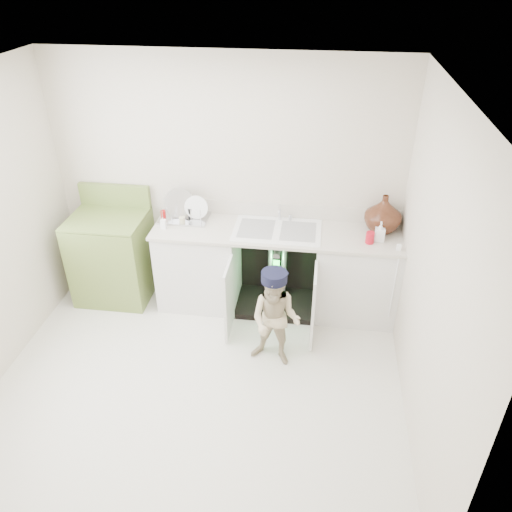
{
  "coord_description": "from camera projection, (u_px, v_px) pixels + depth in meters",
  "views": [
    {
      "loc": [
        0.92,
        -3.04,
        3.24
      ],
      "look_at": [
        0.41,
        0.7,
        0.9
      ],
      "focal_mm": 35.0,
      "sensor_mm": 36.0,
      "label": 1
    }
  ],
  "objects": [
    {
      "name": "counter_run",
      "position": [
        281.0,
        266.0,
        5.07
      ],
      "size": [
        2.44,
        1.02,
        1.27
      ],
      "color": "silver",
      "rests_on": "ground"
    },
    {
      "name": "ground",
      "position": [
        199.0,
        382.0,
        4.37
      ],
      "size": [
        3.5,
        3.5,
        0.0
      ],
      "primitive_type": "plane",
      "color": "silver",
      "rests_on": "ground"
    },
    {
      "name": "repair_worker",
      "position": [
        275.0,
        319.0,
        4.35
      ],
      "size": [
        0.52,
        0.72,
        0.96
      ],
      "rotation": [
        0.0,
        0.0,
        -0.2
      ],
      "color": "tan",
      "rests_on": "ground"
    },
    {
      "name": "avocado_stove",
      "position": [
        113.0,
        256.0,
        5.25
      ],
      "size": [
        0.75,
        0.65,
        1.17
      ],
      "color": "olive",
      "rests_on": "ground"
    },
    {
      "name": "room_shell",
      "position": [
        189.0,
        262.0,
        3.71
      ],
      "size": [
        6.0,
        5.5,
        1.26
      ],
      "color": "beige",
      "rests_on": "ground"
    }
  ]
}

